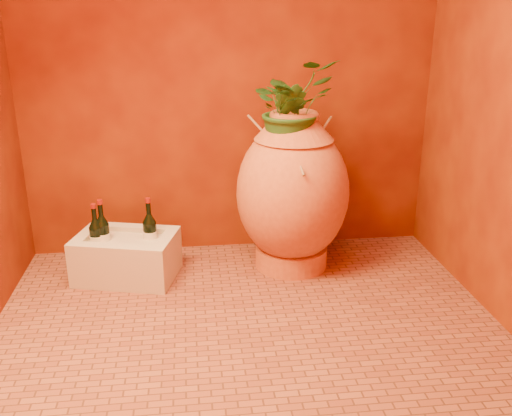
{
  "coord_description": "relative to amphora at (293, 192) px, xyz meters",
  "views": [
    {
      "loc": [
        -0.25,
        -2.45,
        1.5
      ],
      "look_at": [
        0.08,
        0.35,
        0.49
      ],
      "focal_mm": 40.0,
      "sensor_mm": 36.0,
      "label": 1
    }
  ],
  "objects": [
    {
      "name": "amphora",
      "position": [
        0.0,
        0.0,
        0.0
      ],
      "size": [
        0.76,
        0.76,
        0.94
      ],
      "rotation": [
        0.0,
        0.0,
        0.18
      ],
      "color": "#C26936",
      "rests_on": "floor"
    },
    {
      "name": "stone_basin",
      "position": [
        -0.97,
        -0.05,
        -0.34
      ],
      "size": [
        0.63,
        0.51,
        0.26
      ],
      "rotation": [
        0.0,
        0.0,
        -0.26
      ],
      "color": "#BDB09D",
      "rests_on": "floor"
    },
    {
      "name": "wine_bottle_c",
      "position": [
        -0.83,
        -0.03,
        -0.21
      ],
      "size": [
        0.08,
        0.08,
        0.33
      ],
      "color": "black",
      "rests_on": "stone_basin"
    },
    {
      "name": "wine_bottle_a",
      "position": [
        -1.09,
        -0.03,
        -0.21
      ],
      "size": [
        0.08,
        0.08,
        0.33
      ],
      "color": "black",
      "rests_on": "stone_basin"
    },
    {
      "name": "plant_side",
      "position": [
        -0.05,
        -0.06,
        0.44
      ],
      "size": [
        0.28,
        0.27,
        0.39
      ],
      "primitive_type": "imported",
      "rotation": [
        0.0,
        0.0,
        -0.61
      ],
      "color": "#1F4D1B",
      "rests_on": "amphora"
    },
    {
      "name": "floor",
      "position": [
        -0.34,
        -0.65,
        -0.47
      ],
      "size": [
        2.5,
        2.5,
        0.0
      ],
      "primitive_type": "plane",
      "color": "brown",
      "rests_on": "ground"
    },
    {
      "name": "plant_main",
      "position": [
        -0.02,
        -0.0,
        0.5
      ],
      "size": [
        0.6,
        0.57,
        0.52
      ],
      "primitive_type": "imported",
      "rotation": [
        0.0,
        0.0,
        0.47
      ],
      "color": "#1F4D1B",
      "rests_on": "amphora"
    },
    {
      "name": "wall_back",
      "position": [
        -0.34,
        0.35,
        0.78
      ],
      "size": [
        2.5,
        0.02,
        2.5
      ],
      "primitive_type": "cube",
      "color": "#521104",
      "rests_on": "ground"
    },
    {
      "name": "wall_tap",
      "position": [
        0.04,
        0.26,
        0.29
      ],
      "size": [
        0.08,
        0.17,
        0.18
      ],
      "color": "#B37729",
      "rests_on": "wall_back"
    },
    {
      "name": "wine_bottle_b",
      "position": [
        -1.13,
        -0.05,
        -0.21
      ],
      "size": [
        0.08,
        0.08,
        0.31
      ],
      "color": "black",
      "rests_on": "stone_basin"
    }
  ]
}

